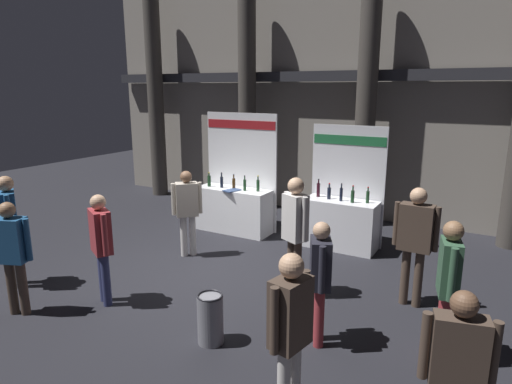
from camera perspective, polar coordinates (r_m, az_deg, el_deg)
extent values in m
plane|color=black|center=(7.79, -6.47, -10.18)|extent=(24.52, 24.52, 0.00)
cube|color=gray|center=(11.24, 7.49, 13.06)|extent=(12.26, 0.25, 6.12)
cube|color=#2D2D33|center=(10.96, 6.92, 14.67)|extent=(12.26, 0.20, 0.24)
cylinder|color=#423D38|center=(13.12, -12.91, 12.05)|extent=(0.45, 0.45, 5.74)
cylinder|color=#423D38|center=(11.32, -1.16, 12.21)|extent=(0.45, 0.45, 5.74)
cylinder|color=#423D38|center=(10.12, 14.13, 11.68)|extent=(0.45, 0.45, 5.74)
cube|color=white|center=(9.67, -2.91, -2.36)|extent=(1.66, 0.60, 0.97)
cube|color=white|center=(9.76, -1.90, 2.67)|extent=(1.74, 0.04, 2.58)
cube|color=maroon|center=(9.60, -2.02, 8.74)|extent=(1.69, 0.01, 0.18)
cylinder|color=#19381E|center=(9.80, -6.09, 1.42)|extent=(0.08, 0.08, 0.24)
cylinder|color=#19381E|center=(9.77, -6.12, 2.29)|extent=(0.03, 0.03, 0.06)
cylinder|color=gold|center=(9.76, -6.12, 2.52)|extent=(0.03, 0.03, 0.02)
cylinder|color=black|center=(9.66, -4.48, 1.28)|extent=(0.07, 0.07, 0.24)
cylinder|color=black|center=(9.62, -4.49, 2.21)|extent=(0.03, 0.03, 0.08)
cylinder|color=black|center=(9.61, -4.50, 2.51)|extent=(0.03, 0.03, 0.02)
cylinder|color=#472D14|center=(9.51, -2.90, 1.08)|extent=(0.07, 0.07, 0.23)
cylinder|color=#472D14|center=(9.48, -2.91, 1.98)|extent=(0.03, 0.03, 0.08)
cylinder|color=black|center=(9.47, -2.92, 2.26)|extent=(0.03, 0.03, 0.02)
cylinder|color=#19381E|center=(9.33, -1.47, 0.88)|extent=(0.06, 0.06, 0.23)
cylinder|color=#19381E|center=(9.30, -1.48, 1.82)|extent=(0.03, 0.03, 0.08)
cylinder|color=black|center=(9.29, -1.48, 2.11)|extent=(0.03, 0.03, 0.02)
cylinder|color=#19381E|center=(9.28, 0.26, 0.83)|extent=(0.07, 0.07, 0.24)
cylinder|color=#19381E|center=(9.24, 0.26, 1.80)|extent=(0.03, 0.03, 0.08)
cylinder|color=gold|center=(9.23, 0.26, 2.09)|extent=(0.03, 0.03, 0.02)
cube|color=#334772|center=(9.36, -3.14, 0.22)|extent=(0.32, 0.40, 0.02)
cube|color=white|center=(8.81, 10.85, -4.14)|extent=(1.42, 0.60, 0.97)
cube|color=white|center=(8.94, 11.75, 0.81)|extent=(1.49, 0.04, 2.40)
cube|color=#1E6638|center=(8.77, 11.98, 6.58)|extent=(1.45, 0.01, 0.18)
cylinder|color=black|center=(8.88, 8.09, 0.26)|extent=(0.07, 0.07, 0.27)
cylinder|color=black|center=(8.84, 8.12, 1.35)|extent=(0.03, 0.03, 0.07)
cylinder|color=black|center=(8.83, 8.13, 1.63)|extent=(0.03, 0.03, 0.02)
cylinder|color=black|center=(8.73, 9.46, -0.17)|extent=(0.07, 0.07, 0.23)
cylinder|color=black|center=(8.70, 9.49, 0.79)|extent=(0.03, 0.03, 0.08)
cylinder|color=red|center=(8.69, 9.50, 1.09)|extent=(0.03, 0.03, 0.02)
cylinder|color=black|center=(8.62, 10.98, -0.31)|extent=(0.06, 0.06, 0.26)
cylinder|color=black|center=(8.58, 11.03, 0.76)|extent=(0.03, 0.03, 0.07)
cylinder|color=black|center=(8.57, 11.05, 1.06)|extent=(0.03, 0.03, 0.02)
cylinder|color=#19381E|center=(8.54, 12.41, -0.59)|extent=(0.07, 0.07, 0.23)
cylinder|color=#19381E|center=(8.50, 12.47, 0.44)|extent=(0.03, 0.03, 0.09)
cylinder|color=red|center=(8.49, 12.48, 0.78)|extent=(0.03, 0.03, 0.02)
cylinder|color=#19381E|center=(8.58, 14.28, -0.66)|extent=(0.06, 0.06, 0.22)
cylinder|color=#19381E|center=(8.55, 14.33, 0.30)|extent=(0.03, 0.03, 0.07)
cylinder|color=red|center=(8.54, 14.35, 0.59)|extent=(0.03, 0.03, 0.02)
cylinder|color=slate|center=(5.68, -5.94, -16.13)|extent=(0.32, 0.32, 0.62)
torus|color=black|center=(5.53, -6.03, -13.22)|extent=(0.32, 0.32, 0.02)
cylinder|color=maroon|center=(5.69, 23.20, -16.08)|extent=(0.12, 0.12, 0.81)
cylinder|color=maroon|center=(5.84, 23.02, -15.28)|extent=(0.12, 0.12, 0.81)
cube|color=#33563D|center=(5.46, 23.80, -8.98)|extent=(0.29, 0.43, 0.64)
sphere|color=#8C6647|center=(5.32, 24.24, -4.61)|extent=(0.22, 0.22, 0.22)
cylinder|color=#33563D|center=(5.23, 24.13, -9.80)|extent=(0.08, 0.08, 0.61)
cylinder|color=#33563D|center=(5.68, 23.54, -7.93)|extent=(0.08, 0.08, 0.61)
cylinder|color=#47382D|center=(6.87, 18.77, -10.31)|extent=(0.12, 0.12, 0.85)
cylinder|color=#47382D|center=(6.84, 20.28, -10.54)|extent=(0.12, 0.12, 0.85)
cube|color=#47382D|center=(6.59, 20.03, -4.35)|extent=(0.47, 0.25, 0.67)
sphere|color=tan|center=(6.47, 20.36, -0.48)|extent=(0.23, 0.23, 0.23)
cylinder|color=#47382D|center=(6.64, 17.74, -3.89)|extent=(0.08, 0.08, 0.64)
cylinder|color=#47382D|center=(6.55, 22.39, -4.53)|extent=(0.08, 0.08, 0.64)
cylinder|color=silver|center=(8.40, -8.22, -5.57)|extent=(0.12, 0.12, 0.79)
cylinder|color=silver|center=(8.39, -9.36, -5.64)|extent=(0.12, 0.12, 0.79)
cube|color=#ADA393|center=(8.20, -8.96, -0.94)|extent=(0.46, 0.46, 0.62)
sphere|color=brown|center=(8.10, -9.07, 1.97)|extent=(0.22, 0.22, 0.22)
cylinder|color=#ADA393|center=(8.22, -7.28, -0.74)|extent=(0.08, 0.08, 0.59)
cylinder|color=#ADA393|center=(8.17, -10.66, -0.94)|extent=(0.08, 0.08, 0.59)
cylinder|color=#47382D|center=(6.74, 5.38, -9.91)|extent=(0.12, 0.12, 0.88)
cylinder|color=#47382D|center=(6.85, 4.57, -9.52)|extent=(0.12, 0.12, 0.88)
cube|color=silver|center=(6.52, 5.11, -3.29)|extent=(0.41, 0.38, 0.70)
sphere|color=tan|center=(6.40, 5.20, 0.81)|extent=(0.24, 0.24, 0.24)
cylinder|color=silver|center=(6.37, 6.33, -3.58)|extent=(0.08, 0.08, 0.67)
cylinder|color=silver|center=(6.68, 3.96, -2.73)|extent=(0.08, 0.08, 0.67)
cube|color=#47382D|center=(4.01, 24.80, -18.35)|extent=(0.45, 0.29, 0.61)
sphere|color=brown|center=(3.82, 25.42, -13.00)|extent=(0.21, 0.21, 0.21)
cylinder|color=#47382D|center=(3.97, 21.05, -18.08)|extent=(0.08, 0.08, 0.58)
cylinder|color=#47382D|center=(4.05, 28.51, -18.17)|extent=(0.08, 0.08, 0.58)
cylinder|color=maroon|center=(5.74, 8.06, -15.09)|extent=(0.12, 0.12, 0.76)
cylinder|color=maroon|center=(5.59, 8.18, -15.88)|extent=(0.12, 0.12, 0.76)
cube|color=#23232D|center=(5.37, 8.36, -9.11)|extent=(0.38, 0.44, 0.60)
sphere|color=tan|center=(5.23, 8.51, -4.96)|extent=(0.21, 0.21, 0.21)
cylinder|color=#23232D|center=(5.58, 8.19, -8.05)|extent=(0.08, 0.08, 0.57)
cylinder|color=#23232D|center=(5.15, 8.55, -9.95)|extent=(0.08, 0.08, 0.57)
cylinder|color=navy|center=(6.98, -19.24, -10.19)|extent=(0.12, 0.12, 0.79)
cylinder|color=navy|center=(6.82, -18.88, -10.74)|extent=(0.12, 0.12, 0.79)
cube|color=maroon|center=(6.66, -19.52, -4.83)|extent=(0.47, 0.40, 0.63)
sphere|color=tan|center=(6.54, -19.82, -1.26)|extent=(0.22, 0.22, 0.22)
cylinder|color=maroon|center=(6.89, -20.01, -4.14)|extent=(0.08, 0.08, 0.60)
cylinder|color=maroon|center=(6.42, -19.03, -5.32)|extent=(0.08, 0.08, 0.60)
cylinder|color=#47382D|center=(7.03, -27.97, -10.94)|extent=(0.12, 0.12, 0.78)
cylinder|color=#47382D|center=(7.13, -29.10, -10.76)|extent=(0.12, 0.12, 0.78)
cube|color=navy|center=(6.84, -29.19, -5.46)|extent=(0.47, 0.39, 0.62)
sphere|color=#8C6647|center=(6.73, -29.60, -2.05)|extent=(0.22, 0.22, 0.22)
cylinder|color=navy|center=(6.70, -27.51, -5.51)|extent=(0.08, 0.08, 0.59)
cylinder|color=#ADA393|center=(7.97, -28.74, -7.92)|extent=(0.12, 0.12, 0.86)
cylinder|color=#ADA393|center=(8.13, -28.75, -7.51)|extent=(0.12, 0.12, 0.86)
cube|color=navy|center=(7.82, -29.38, -2.39)|extent=(0.47, 0.40, 0.68)
sphere|color=tan|center=(7.73, -29.77, 0.95)|extent=(0.24, 0.24, 0.24)
cylinder|color=navy|center=(7.57, -29.39, -2.74)|extent=(0.08, 0.08, 0.65)
cylinder|color=navy|center=(8.07, -29.39, -1.83)|extent=(0.08, 0.08, 0.65)
cylinder|color=silver|center=(4.52, 4.98, -23.15)|extent=(0.12, 0.12, 0.82)
cube|color=#47382D|center=(4.07, 4.50, -15.31)|extent=(0.32, 0.41, 0.65)
sphere|color=tan|center=(3.88, 4.62, -9.53)|extent=(0.23, 0.23, 0.23)
cylinder|color=#47382D|center=(3.90, 2.40, -16.36)|extent=(0.08, 0.08, 0.62)
cylinder|color=#47382D|center=(4.23, 6.42, -13.94)|extent=(0.08, 0.08, 0.62)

